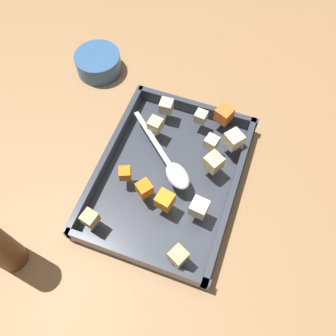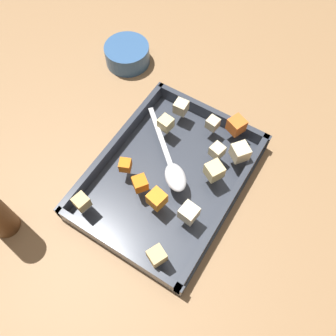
# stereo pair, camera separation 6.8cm
# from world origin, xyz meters

# --- Properties ---
(ground_plane) EXTENTS (4.00, 4.00, 0.00)m
(ground_plane) POSITION_xyz_m (0.00, 0.00, 0.00)
(ground_plane) COLOR #936D47
(baking_dish) EXTENTS (0.37, 0.27, 0.05)m
(baking_dish) POSITION_xyz_m (0.01, 0.00, 0.01)
(baking_dish) COLOR #333842
(baking_dish) RESTS_ON ground_plane
(carrot_chunk_near_right) EXTENTS (0.04, 0.04, 0.03)m
(carrot_chunk_near_right) POSITION_xyz_m (-0.04, 0.03, 0.06)
(carrot_chunk_near_right) COLOR orange
(carrot_chunk_near_right) RESTS_ON baking_dish
(carrot_chunk_corner_se) EXTENTS (0.04, 0.04, 0.03)m
(carrot_chunk_corner_se) POSITION_xyz_m (0.17, -0.06, 0.06)
(carrot_chunk_corner_se) COLOR orange
(carrot_chunk_corner_se) RESTS_ON baking_dish
(carrot_chunk_near_left) EXTENTS (0.03, 0.03, 0.03)m
(carrot_chunk_near_left) POSITION_xyz_m (-0.05, -0.01, 0.06)
(carrot_chunk_near_left) COLOR orange
(carrot_chunk_near_left) RESTS_ON baking_dish
(carrot_chunk_corner_ne) EXTENTS (0.03, 0.03, 0.02)m
(carrot_chunk_corner_ne) POSITION_xyz_m (-0.02, 0.08, 0.06)
(carrot_chunk_corner_ne) COLOR orange
(carrot_chunk_corner_ne) RESTS_ON baking_dish
(potato_chunk_far_left) EXTENTS (0.03, 0.03, 0.02)m
(potato_chunk_far_left) POSITION_xyz_m (0.15, -0.02, 0.06)
(potato_chunk_far_left) COLOR beige
(potato_chunk_far_left) RESTS_ON baking_dish
(potato_chunk_under_handle) EXTENTS (0.03, 0.03, 0.03)m
(potato_chunk_under_handle) POSITION_xyz_m (0.10, 0.06, 0.06)
(potato_chunk_under_handle) COLOR #E0CC89
(potato_chunk_under_handle) RESTS_ON baking_dish
(potato_chunk_far_right) EXTENTS (0.03, 0.03, 0.02)m
(potato_chunk_far_right) POSITION_xyz_m (0.10, -0.06, 0.06)
(potato_chunk_far_right) COLOR beige
(potato_chunk_far_right) RESTS_ON baking_dish
(potato_chunk_corner_nw) EXTENTS (0.03, 0.03, 0.03)m
(potato_chunk_corner_nw) POSITION_xyz_m (0.15, 0.06, 0.06)
(potato_chunk_corner_nw) COLOR beige
(potato_chunk_corner_nw) RESTS_ON baking_dish
(potato_chunk_mid_right) EXTENTS (0.04, 0.04, 0.03)m
(potato_chunk_mid_right) POSITION_xyz_m (0.05, -0.08, 0.06)
(potato_chunk_mid_right) COLOR #E0CC89
(potato_chunk_mid_right) RESTS_ON baking_dish
(potato_chunk_heap_side) EXTENTS (0.04, 0.04, 0.03)m
(potato_chunk_heap_side) POSITION_xyz_m (-0.14, -0.07, 0.06)
(potato_chunk_heap_side) COLOR tan
(potato_chunk_heap_side) RESTS_ON baking_dish
(potato_chunk_heap_top) EXTENTS (0.03, 0.03, 0.03)m
(potato_chunk_heap_top) POSITION_xyz_m (-0.05, -0.08, 0.06)
(potato_chunk_heap_top) COLOR beige
(potato_chunk_heap_top) RESTS_ON baking_dish
(potato_chunk_mid_left) EXTENTS (0.04, 0.04, 0.03)m
(potato_chunk_mid_left) POSITION_xyz_m (0.12, -0.10, 0.06)
(potato_chunk_mid_left) COLOR beige
(potato_chunk_mid_left) RESTS_ON baking_dish
(potato_chunk_rim_edge) EXTENTS (0.03, 0.03, 0.03)m
(potato_chunk_rim_edge) POSITION_xyz_m (-0.13, 0.10, 0.06)
(potato_chunk_rim_edge) COLOR tan
(potato_chunk_rim_edge) RESTS_ON baking_dish
(serving_spoon) EXTENTS (0.16, 0.17, 0.02)m
(serving_spoon) POSITION_xyz_m (0.01, -0.01, 0.06)
(serving_spoon) COLOR silver
(serving_spoon) RESTS_ON baking_dish
(small_prep_bowl) EXTENTS (0.11, 0.11, 0.05)m
(small_prep_bowl) POSITION_xyz_m (0.25, 0.27, 0.02)
(small_prep_bowl) COLOR #33598C
(small_prep_bowl) RESTS_ON ground_plane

